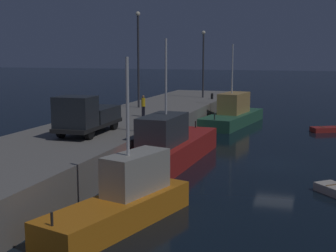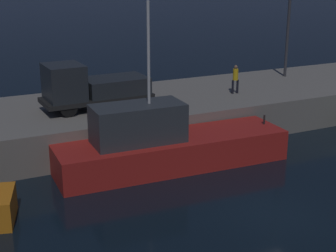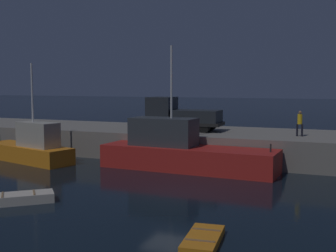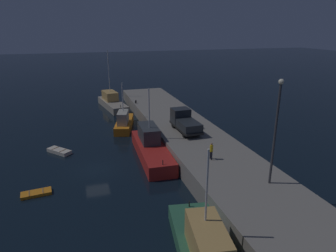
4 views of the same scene
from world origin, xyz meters
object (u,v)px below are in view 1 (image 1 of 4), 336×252
fishing_boat_orange (123,201)px  dockworker (143,104)px  rowboat_white_mid (330,129)px  bollard_central (212,96)px  lamp_post_east (203,59)px  lamp_post_west (138,53)px  fishing_boat_white (233,114)px  utility_truck (86,116)px  fishing_boat_blue (170,146)px

fishing_boat_orange → dockworker: size_ratio=4.69×
rowboat_white_mid → fishing_boat_orange: bearing=162.4°
fishing_boat_orange → bollard_central: size_ratio=12.81×
rowboat_white_mid → bollard_central: size_ratio=5.57×
dockworker → bollard_central: (15.98, -2.14, -0.68)m
lamp_post_east → bollard_central: (-1.42, -1.40, -4.15)m
fishing_boat_orange → lamp_post_west: bearing=20.0°
rowboat_white_mid → fishing_boat_white: bearing=79.9°
fishing_boat_white → rowboat_white_mid: size_ratio=3.13×
fishing_boat_white → fishing_boat_orange: fishing_boat_white is taller
lamp_post_east → utility_truck: size_ratio=1.25×
bollard_central → utility_truck: bearing=174.1°
lamp_post_east → fishing_boat_blue: bearing=-171.2°
fishing_boat_orange → rowboat_white_mid: bearing=-17.6°
fishing_boat_orange → rowboat_white_mid: fishing_boat_orange is taller
fishing_boat_blue → fishing_boat_orange: bearing=-172.5°
fishing_boat_blue → utility_truck: bearing=113.1°
fishing_boat_white → dockworker: fishing_boat_white is taller
dockworker → utility_truck: bearing=177.1°
lamp_post_west → utility_truck: bearing=-171.3°
fishing_boat_white → bollard_central: fishing_boat_white is taller
fishing_boat_white → bollard_central: size_ratio=17.44×
fishing_boat_blue → bollard_central: (22.90, 2.37, 1.18)m
fishing_boat_orange → lamp_post_east: (35.45, 5.23, 5.47)m
lamp_post_west → fishing_boat_white: bearing=-57.7°
fishing_boat_blue → rowboat_white_mid: size_ratio=3.26×
lamp_post_east → utility_truck: (-26.43, 1.18, -3.25)m
fishing_boat_white → rowboat_white_mid: bearing=-100.1°
utility_truck → bollard_central: size_ratio=9.43×
bollard_central → fishing_boat_white: bearing=-146.4°
dockworker → bollard_central: dockworker is taller
bollard_central → fishing_boat_blue: bearing=-174.1°
utility_truck → bollard_central: utility_truck is taller
fishing_boat_blue → dockworker: fishing_boat_blue is taller
bollard_central → fishing_boat_orange: bearing=-173.6°
utility_truck → fishing_boat_blue: bearing=-66.9°
lamp_post_east → lamp_post_west: bearing=163.2°
bollard_central → lamp_post_east: bearing=44.6°
fishing_boat_blue → dockworker: bearing=33.1°
lamp_post_west → utility_truck: lamp_post_west is taller
fishing_boat_blue → fishing_boat_white: bearing=-2.9°
fishing_boat_white → fishing_boat_orange: (-29.11, -0.56, -0.05)m
fishing_boat_blue → dockworker: 8.46m
fishing_boat_orange → utility_truck: (9.02, 6.42, 2.22)m
rowboat_white_mid → lamp_post_west: (-3.49, 17.40, 6.94)m
lamp_post_west → dockworker: 7.74m
rowboat_white_mid → bollard_central: (6.57, 12.53, 2.10)m
rowboat_white_mid → dockworker: (-9.42, 14.67, 2.78)m
fishing_boat_white → dockworker: 12.47m
lamp_post_west → lamp_post_east: lamp_post_west is taller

